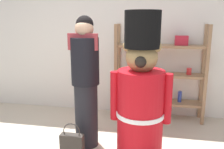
{
  "coord_description": "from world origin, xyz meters",
  "views": [
    {
      "loc": [
        0.7,
        -1.91,
        1.65
      ],
      "look_at": [
        0.17,
        0.82,
        1.0
      ],
      "focal_mm": 37.87,
      "sensor_mm": 36.0,
      "label": 1
    }
  ],
  "objects": [
    {
      "name": "shopping_bag",
      "position": [
        -0.27,
        0.56,
        0.16
      ],
      "size": [
        0.28,
        0.1,
        0.44
      ],
      "color": "#332D28",
      "rests_on": "ground_plane"
    },
    {
      "name": "teddy_bear_guard",
      "position": [
        0.53,
        0.76,
        0.77
      ],
      "size": [
        0.73,
        0.57,
        1.75
      ],
      "color": "red",
      "rests_on": "ground_plane"
    },
    {
      "name": "person_shopper",
      "position": [
        -0.18,
        0.88,
        0.89
      ],
      "size": [
        0.37,
        0.35,
        1.7
      ],
      "color": "black",
      "rests_on": "ground_plane"
    },
    {
      "name": "merchandise_shelf",
      "position": [
        0.76,
        1.98,
        0.81
      ],
      "size": [
        1.46,
        0.35,
        1.58
      ],
      "color": "#93704C",
      "rests_on": "ground_plane"
    },
    {
      "name": "back_wall",
      "position": [
        0.0,
        2.2,
        1.3
      ],
      "size": [
        6.4,
        0.12,
        2.6
      ],
      "primitive_type": "cube",
      "color": "silver",
      "rests_on": "ground_plane"
    }
  ]
}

